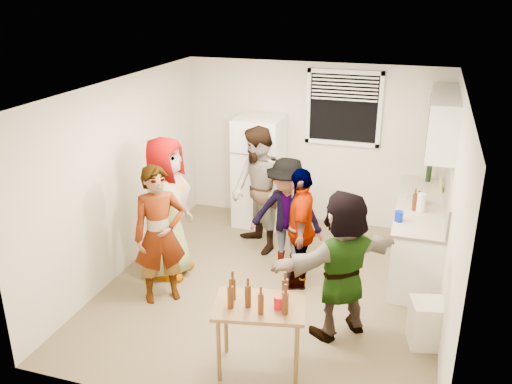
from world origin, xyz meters
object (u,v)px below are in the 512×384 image
(red_cup, at_px, (278,308))
(guest_black, at_px, (299,283))
(beer_bottle_counter, at_px, (414,210))
(guest_grey, at_px, (171,272))
(guest_orange, at_px, (338,331))
(beer_bottle_table, at_px, (261,314))
(wine_bottle, at_px, (428,181))
(refrigerator, at_px, (259,171))
(blue_cup, at_px, (398,221))
(guest_back_right, at_px, (286,266))
(guest_stripe, at_px, (164,297))
(trash_bin, at_px, (427,323))
(serving_table, at_px, (259,367))
(guest_back_left, at_px, (258,248))
(kettle, at_px, (418,204))

(red_cup, distance_m, guest_black, 1.87)
(beer_bottle_counter, relative_size, red_cup, 1.74)
(guest_grey, bearing_deg, guest_orange, -105.13)
(beer_bottle_counter, relative_size, guest_orange, 0.13)
(beer_bottle_table, height_order, guest_black, beer_bottle_table)
(beer_bottle_table, bearing_deg, wine_bottle, 69.49)
(refrigerator, distance_m, red_cup, 3.62)
(blue_cup, relative_size, guest_back_right, 0.09)
(guest_stripe, bearing_deg, guest_black, -8.84)
(trash_bin, height_order, guest_stripe, trash_bin)
(red_cup, xyz_separation_m, guest_stripe, (-1.68, 0.88, -0.73))
(serving_table, xyz_separation_m, guest_black, (-0.00, 1.71, 0.00))
(guest_stripe, height_order, guest_black, guest_stripe)
(wine_bottle, distance_m, guest_back_left, 2.64)
(guest_stripe, bearing_deg, kettle, -6.30)
(blue_cup, distance_m, beer_bottle_table, 2.38)
(guest_black, relative_size, guest_orange, 0.94)
(trash_bin, bearing_deg, kettle, 96.90)
(red_cup, distance_m, guest_grey, 2.48)
(serving_table, height_order, guest_orange, serving_table)
(beer_bottle_table, xyz_separation_m, red_cup, (0.13, 0.14, 0.00))
(trash_bin, height_order, guest_grey, trash_bin)
(wine_bottle, relative_size, guest_stripe, 0.18)
(guest_grey, relative_size, guest_orange, 1.13)
(kettle, relative_size, serving_table, 0.27)
(refrigerator, height_order, blue_cup, refrigerator)
(guest_grey, relative_size, guest_back_left, 1.04)
(guest_back_right, bearing_deg, kettle, 20.42)
(kettle, relative_size, red_cup, 1.83)
(serving_table, relative_size, guest_grey, 0.47)
(guest_grey, bearing_deg, refrigerator, -17.93)
(blue_cup, distance_m, red_cup, 2.20)
(guest_stripe, xyz_separation_m, guest_black, (1.49, 0.82, 0.00))
(guest_grey, distance_m, guest_back_right, 1.54)
(beer_bottle_counter, xyz_separation_m, guest_stripe, (-2.78, -1.50, -0.90))
(beer_bottle_table, bearing_deg, kettle, 65.04)
(refrigerator, xyz_separation_m, guest_black, (1.05, -1.69, -0.85))
(kettle, height_order, guest_back_right, kettle)
(guest_black, bearing_deg, blue_cup, 92.56)
(refrigerator, bearing_deg, red_cup, -69.89)
(kettle, relative_size, blue_cup, 1.75)
(wine_bottle, bearing_deg, red_cup, -109.40)
(refrigerator, distance_m, trash_bin, 3.66)
(beer_bottle_counter, relative_size, guest_black, 0.14)
(trash_bin, relative_size, guest_back_right, 0.33)
(refrigerator, relative_size, serving_table, 1.97)
(red_cup, xyz_separation_m, guest_black, (-0.19, 1.71, -0.73))
(guest_black, distance_m, guest_orange, 1.09)
(red_cup, xyz_separation_m, guest_back_right, (-0.46, 2.09, -0.73))
(kettle, bearing_deg, blue_cup, -109.99)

